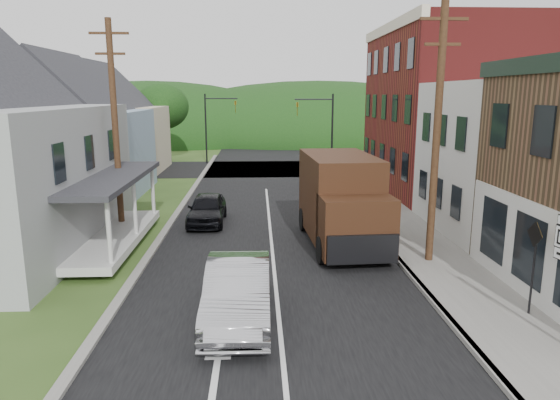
{
  "coord_description": "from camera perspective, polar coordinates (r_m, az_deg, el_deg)",
  "views": [
    {
      "loc": [
        -0.54,
        -13.38,
        6.01
      ],
      "look_at": [
        0.27,
        4.41,
        2.2
      ],
      "focal_mm": 32.0,
      "sensor_mm": 36.0,
      "label": 1
    }
  ],
  "objects": [
    {
      "name": "ground",
      "position": [
        14.68,
        -0.27,
        -12.09
      ],
      "size": [
        120.0,
        120.0,
        0.0
      ],
      "primitive_type": "plane",
      "color": "#2D4719",
      "rests_on": "ground"
    },
    {
      "name": "road",
      "position": [
        24.15,
        -1.24,
        -2.34
      ],
      "size": [
        9.0,
        90.0,
        0.02
      ],
      "primitive_type": "cube",
      "color": "black",
      "rests_on": "ground"
    },
    {
      "name": "cross_road",
      "position": [
        40.83,
        -1.82,
        3.6
      ],
      "size": [
        60.0,
        9.0,
        0.02
      ],
      "primitive_type": "cube",
      "color": "black",
      "rests_on": "ground"
    },
    {
      "name": "sidewalk_right",
      "position": [
        23.11,
        13.7,
        -3.16
      ],
      "size": [
        2.8,
        55.0,
        0.15
      ],
      "primitive_type": "cube",
      "color": "slate",
      "rests_on": "ground"
    },
    {
      "name": "curb_right",
      "position": [
        22.77,
        10.43,
        -3.24
      ],
      "size": [
        0.2,
        55.0,
        0.15
      ],
      "primitive_type": "cube",
      "color": "slate",
      "rests_on": "ground"
    },
    {
      "name": "curb_left",
      "position": [
        22.57,
        -13.02,
        -3.53
      ],
      "size": [
        0.3,
        55.0,
        0.12
      ],
      "primitive_type": "cube",
      "color": "slate",
      "rests_on": "ground"
    },
    {
      "name": "storefront_white",
      "position": [
        24.16,
        26.84,
        4.22
      ],
      "size": [
        8.0,
        7.0,
        6.5
      ],
      "primitive_type": "cube",
      "color": "silver",
      "rests_on": "ground"
    },
    {
      "name": "storefront_red",
      "position": [
        32.62,
        18.96,
        9.65
      ],
      "size": [
        8.0,
        12.0,
        10.0
      ],
      "primitive_type": "cube",
      "color": "maroon",
      "rests_on": "ground"
    },
    {
      "name": "house_blue",
      "position": [
        32.22,
        -21.71,
        7.1
      ],
      "size": [
        7.14,
        8.16,
        7.28
      ],
      "color": "#8193B0",
      "rests_on": "ground"
    },
    {
      "name": "house_cream",
      "position": [
        40.95,
        -18.32,
        8.22
      ],
      "size": [
        7.14,
        8.16,
        7.28
      ],
      "color": "beige",
      "rests_on": "ground"
    },
    {
      "name": "utility_pole_right",
      "position": [
        18.02,
        17.48,
        7.22
      ],
      "size": [
        1.6,
        0.26,
        9.0
      ],
      "color": "#472D19",
      "rests_on": "ground"
    },
    {
      "name": "utility_pole_left",
      "position": [
        22.24,
        -18.32,
        7.98
      ],
      "size": [
        1.6,
        0.26,
        9.0
      ],
      "color": "#472D19",
      "rests_on": "ground"
    },
    {
      "name": "traffic_signal_right",
      "position": [
        37.27,
        4.93,
        8.56
      ],
      "size": [
        2.87,
        0.2,
        6.0
      ],
      "color": "black",
      "rests_on": "ground"
    },
    {
      "name": "traffic_signal_left",
      "position": [
        44.1,
        -7.58,
        9.04
      ],
      "size": [
        2.87,
        0.2,
        6.0
      ],
      "color": "black",
      "rests_on": "ground"
    },
    {
      "name": "tree_left_d",
      "position": [
        46.18,
        -13.38,
        10.35
      ],
      "size": [
        4.8,
        4.8,
        6.94
      ],
      "color": "#382616",
      "rests_on": "ground"
    },
    {
      "name": "forested_ridge",
      "position": [
        68.65,
        -2.15,
        7.03
      ],
      "size": [
        90.0,
        30.0,
        16.0
      ],
      "primitive_type": "ellipsoid",
      "color": "black",
      "rests_on": "ground"
    },
    {
      "name": "silver_sedan",
      "position": [
        13.66,
        -4.82,
        -10.38
      ],
      "size": [
        1.73,
        4.88,
        1.6
      ],
      "primitive_type": "imported",
      "rotation": [
        0.0,
        0.0,
        -0.01
      ],
      "color": "silver",
      "rests_on": "ground"
    },
    {
      "name": "dark_sedan",
      "position": [
        23.68,
        -8.33,
        -1.02
      ],
      "size": [
        1.69,
        4.12,
        1.4
      ],
      "primitive_type": "imported",
      "rotation": [
        0.0,
        0.0,
        -0.01
      ],
      "color": "black",
      "rests_on": "ground"
    },
    {
      "name": "delivery_van",
      "position": [
        20.02,
        7.09,
        -0.1
      ],
      "size": [
        2.98,
        6.56,
        3.59
      ],
      "rotation": [
        0.0,
        0.0,
        0.06
      ],
      "color": "#321B0E",
      "rests_on": "ground"
    },
    {
      "name": "warning_sign",
      "position": [
        14.92,
        27.03,
        -5.63
      ],
      "size": [
        0.12,
        0.72,
        2.6
      ],
      "rotation": [
        0.0,
        0.0,
        0.04
      ],
      "color": "black",
      "rests_on": "sidewalk_right"
    }
  ]
}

